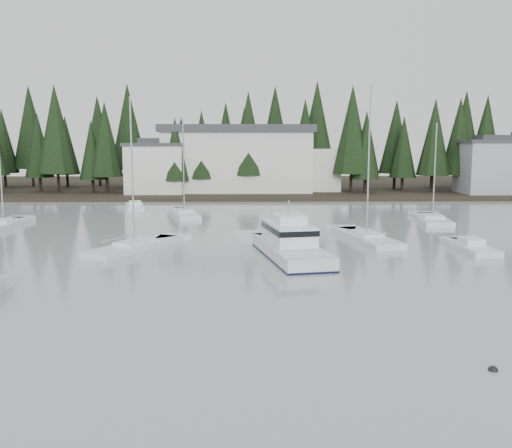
{
  "coord_description": "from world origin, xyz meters",
  "views": [
    {
      "loc": [
        -3.56,
        -12.8,
        8.77
      ],
      "look_at": [
        -2.8,
        30.26,
        2.5
      ],
      "focal_mm": 40.0,
      "sensor_mm": 36.0,
      "label": 1
    }
  ],
  "objects": [
    {
      "name": "harbor_inn",
      "position": [
        -2.96,
        82.34,
        5.78
      ],
      "size": [
        29.5,
        11.5,
        10.9
      ],
      "color": "silver",
      "rests_on": "ground"
    },
    {
      "name": "house_east_a",
      "position": [
        36.0,
        78.0,
        4.9
      ],
      "size": [
        10.6,
        8.48,
        9.25
      ],
      "color": "#999EA0",
      "rests_on": "ground"
    },
    {
      "name": "far_shore_land",
      "position": [
        0.0,
        97.0,
        0.0
      ],
      "size": [
        240.0,
        54.0,
        1.0
      ],
      "primitive_type": "cube",
      "color": "black",
      "rests_on": "ground"
    },
    {
      "name": "runabout_3",
      "position": [
        -18.08,
        61.52,
        0.13
      ],
      "size": [
        3.5,
        6.43,
        1.42
      ],
      "rotation": [
        0.0,
        0.0,
        1.79
      ],
      "color": "silver",
      "rests_on": "ground"
    },
    {
      "name": "sailboat_6",
      "position": [
        -28.63,
        45.91,
        0.09
      ],
      "size": [
        2.56,
        8.43,
        14.28
      ],
      "rotation": [
        0.0,
        0.0,
        1.57
      ],
      "color": "silver",
      "rests_on": "ground"
    },
    {
      "name": "conifer_treeline",
      "position": [
        0.0,
        86.0,
        0.0
      ],
      "size": [
        200.0,
        22.0,
        20.0
      ],
      "primitive_type": null,
      "color": "black",
      "rests_on": "ground"
    },
    {
      "name": "sailboat_7",
      "position": [
        -12.68,
        33.08,
        0.07
      ],
      "size": [
        6.93,
        9.83,
        12.8
      ],
      "rotation": [
        0.0,
        0.0,
        1.08
      ],
      "color": "silver",
      "rests_on": "ground"
    },
    {
      "name": "sailboat_1",
      "position": [
        7.2,
        37.15,
        0.07
      ],
      "size": [
        4.67,
        10.56,
        14.14
      ],
      "rotation": [
        0.0,
        0.0,
        1.77
      ],
      "color": "silver",
      "rests_on": "ground"
    },
    {
      "name": "cabin_cruiser_center",
      "position": [
        -0.21,
        29.96,
        0.75
      ],
      "size": [
        5.75,
        12.11,
        5.0
      ],
      "rotation": [
        0.0,
        0.0,
        1.76
      ],
      "color": "silver",
      "rests_on": "ground"
    },
    {
      "name": "sailboat_8",
      "position": [
        16.97,
        48.88,
        0.05
      ],
      "size": [
        3.98,
        9.18,
        11.28
      ],
      "rotation": [
        0.0,
        0.0,
        1.45
      ],
      "color": "silver",
      "rests_on": "ground"
    },
    {
      "name": "mooring_buoy_dark",
      "position": [
        5.97,
        7.97,
        0.0
      ],
      "size": [
        0.38,
        0.38,
        0.38
      ],
      "primitive_type": "sphere",
      "color": "black",
      "rests_on": "ground"
    },
    {
      "name": "house_west",
      "position": [
        -18.0,
        79.0,
        4.65
      ],
      "size": [
        9.54,
        7.42,
        8.75
      ],
      "color": "silver",
      "rests_on": "ground"
    },
    {
      "name": "runabout_1",
      "position": [
        14.68,
        32.3,
        0.13
      ],
      "size": [
        2.4,
        6.84,
        1.42
      ],
      "rotation": [
        0.0,
        0.0,
        1.6
      ],
      "color": "silver",
      "rests_on": "ground"
    },
    {
      "name": "sailboat_0",
      "position": [
        -10.91,
        54.64,
        0.07
      ],
      "size": [
        4.79,
        9.64,
        12.1
      ],
      "rotation": [
        0.0,
        0.0,
        1.83
      ],
      "color": "silver",
      "rests_on": "ground"
    }
  ]
}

